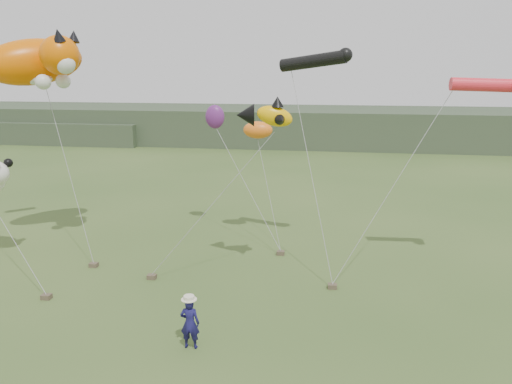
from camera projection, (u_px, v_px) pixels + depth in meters
The scene contains 8 objects.
ground at pixel (195, 351), 15.60m from camera, with size 120.00×120.00×0.00m, color #385123.
headland at pixel (271, 126), 58.43m from camera, with size 90.00×13.00×4.00m.
festival_attendant at pixel (190, 323), 15.61m from camera, with size 0.62×0.40×1.69m, color #17144B.
sandbag_anchors at pixel (183, 274), 21.16m from camera, with size 11.20×6.28×0.18m.
cat_kite at pixel (39, 61), 22.51m from camera, with size 6.03×4.78×2.68m.
fish_kite at pixel (264, 115), 19.28m from camera, with size 2.43×1.58×1.29m.
tube_kites at pixel (390, 70), 20.59m from camera, with size 9.91×3.00×1.77m.
misc_kites at pixel (238, 124), 24.75m from camera, with size 3.60×1.81×1.53m.
Camera 1 is at (4.01, -13.47, 8.63)m, focal length 35.00 mm.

